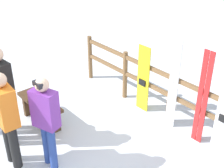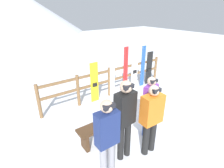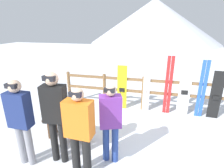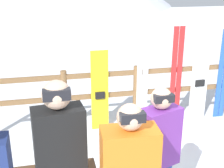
{
  "view_description": "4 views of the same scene",
  "coord_description": "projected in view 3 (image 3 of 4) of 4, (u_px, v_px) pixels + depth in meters",
  "views": [
    {
      "loc": [
        3.07,
        -2.07,
        3.58
      ],
      "look_at": [
        -0.64,
        1.14,
        0.89
      ],
      "focal_mm": 50.0,
      "sensor_mm": 36.0,
      "label": 1
    },
    {
      "loc": [
        -3.32,
        -2.73,
        3.0
      ],
      "look_at": [
        -0.6,
        1.03,
        0.96
      ],
      "focal_mm": 28.0,
      "sensor_mm": 36.0,
      "label": 2
    },
    {
      "loc": [
        0.21,
        -3.03,
        2.54
      ],
      "look_at": [
        -0.76,
        1.09,
        1.1
      ],
      "focal_mm": 28.0,
      "sensor_mm": 36.0,
      "label": 3
    },
    {
      "loc": [
        -1.47,
        -2.84,
        2.58
      ],
      "look_at": [
        -0.61,
        1.19,
        1.09
      ],
      "focal_mm": 50.0,
      "sensor_mm": 36.0,
      "label": 4
    }
  ],
  "objects": [
    {
      "name": "snowboard_black_stripe",
      "position": [
        216.0,
        95.0,
        4.81
      ],
      "size": [
        0.29,
        0.07,
        1.38
      ],
      "color": "black",
      "rests_on": "ground"
    },
    {
      "name": "ground_plane",
      "position": [
        135.0,
        152.0,
        3.66
      ],
      "size": [
        40.0,
        40.0,
        0.0
      ],
      "primitive_type": "plane",
      "color": "white"
    },
    {
      "name": "fence",
      "position": [
        143.0,
        90.0,
        5.31
      ],
      "size": [
        5.02,
        0.1,
        1.07
      ],
      "color": "brown",
      "rests_on": "ground"
    },
    {
      "name": "ski_pair_red",
      "position": [
        168.0,
        86.0,
        5.03
      ],
      "size": [
        0.2,
        0.02,
        1.73
      ],
      "color": "red",
      "rests_on": "ground"
    },
    {
      "name": "mountain_backdrop",
      "position": [
        154.0,
        21.0,
        24.81
      ],
      "size": [
        18.0,
        18.0,
        6.0
      ],
      "color": "silver",
      "rests_on": "ground"
    },
    {
      "name": "ski_pair_blue",
      "position": [
        202.0,
        89.0,
        4.85
      ],
      "size": [
        0.19,
        0.02,
        1.66
      ],
      "color": "blue",
      "rests_on": "ground"
    },
    {
      "name": "person_navy",
      "position": [
        20.0,
        117.0,
        3.08
      ],
      "size": [
        0.4,
        0.22,
        1.68
      ],
      "color": "gray",
      "rests_on": "ground"
    },
    {
      "name": "ski_pair_white",
      "position": [
        147.0,
        84.0,
        5.17
      ],
      "size": [
        0.19,
        0.02,
        1.75
      ],
      "color": "white",
      "rests_on": "ground"
    },
    {
      "name": "person_purple",
      "position": [
        110.0,
        119.0,
        3.17
      ],
      "size": [
        0.44,
        0.34,
        1.58
      ],
      "color": "navy",
      "rests_on": "ground"
    },
    {
      "name": "snowboard_white",
      "position": [
        185.0,
        90.0,
        4.96
      ],
      "size": [
        0.32,
        0.07,
        1.58
      ],
      "color": "white",
      "rests_on": "ground"
    },
    {
      "name": "bench",
      "position": [
        68.0,
        125.0,
        4.02
      ],
      "size": [
        1.12,
        0.36,
        0.5
      ],
      "color": "#4C331E",
      "rests_on": "ground"
    },
    {
      "name": "person_orange",
      "position": [
        79.0,
        128.0,
        2.86
      ],
      "size": [
        0.47,
        0.28,
        1.64
      ],
      "color": "black",
      "rests_on": "ground"
    },
    {
      "name": "person_black",
      "position": [
        55.0,
        112.0,
        3.12
      ],
      "size": [
        0.44,
        0.27,
        1.8
      ],
      "color": "black",
      "rests_on": "ground"
    },
    {
      "name": "snowboard_yellow",
      "position": [
        122.0,
        88.0,
        5.38
      ],
      "size": [
        0.29,
        0.06,
        1.39
      ],
      "color": "yellow",
      "rests_on": "ground"
    }
  ]
}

